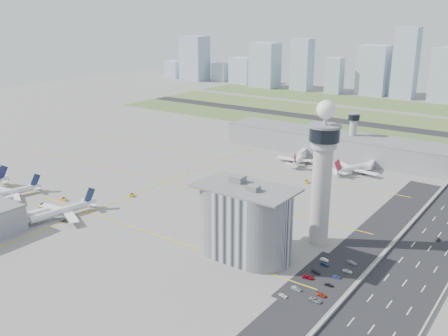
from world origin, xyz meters
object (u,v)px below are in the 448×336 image
Objects in this scene: airplane_near_b at (7,189)px; secondary_tower at (353,131)px; car_lot_1 at (296,289)px; car_lot_7 at (322,295)px; tug_2 at (42,205)px; car_lot_10 at (347,271)px; jet_bridge_near_2 at (20,221)px; tug_4 at (306,182)px; car_lot_0 at (283,295)px; control_tower at (322,168)px; jet_bridge_far_1 at (372,164)px; admin_building at (245,222)px; tug_3 at (132,195)px; airplane_far_b at (357,164)px; car_lot_2 at (308,277)px; car_lot_5 at (324,260)px; car_lot_3 at (316,272)px; car_lot_4 at (325,264)px; car_lot_8 at (329,285)px; tug_1 at (63,199)px; car_lot_11 at (352,263)px; airplane_near_c at (59,207)px; car_lot_6 at (315,300)px; airplane_far_a at (300,155)px; car_hw_1 at (438,239)px; car_lot_9 at (336,277)px; tug_5 at (330,169)px; jet_bridge_far_0 at (305,152)px; tug_0 at (7,201)px.

secondary_tower is at bearing 159.51° from airplane_near_b.
car_lot_7 is at bearing -79.16° from car_lot_1.
tug_2 is 162.22m from car_lot_10.
tug_4 is (83.50, 139.58, -1.98)m from jet_bridge_near_2.
control_tower is at bearing 17.62° from car_lot_0.
jet_bridge_far_1 is 149.00m from car_lot_10.
admin_building is 94.42m from tug_3.
jet_bridge_far_1 is (4.90, 14.67, -2.75)m from airplane_far_b.
car_lot_5 is (-1.19, 17.13, -0.05)m from car_lot_2.
jet_bridge_near_2 is 3.65× the size of car_lot_3.
tug_3 is 123.28m from car_lot_4.
car_lot_8 is (145.41, 36.03, -2.28)m from jet_bridge_near_2.
tug_1 is (-94.56, -177.02, -17.86)m from secondary_tower.
car_lot_11 is at bearing -67.77° from secondary_tower.
airplane_near_c is 2.89× the size of jet_bridge_far_1.
car_lot_6 reaches higher than car_lot_1.
secondary_tower is 183.35m from car_lot_2.
jet_bridge_far_1 is (45.14, 16.99, -2.51)m from airplane_far_a.
car_hw_1 is at bearing -9.57° from car_lot_6.
car_lot_7 is (186.13, 9.63, -4.65)m from airplane_near_b.
car_lot_9 is at bearing 109.75° from airplane_near_b.
car_lot_4 is at bearing 24.05° from car_lot_8.
control_tower reaches higher than tug_5.
tug_2 is (27.30, 2.89, -4.16)m from airplane_near_b.
jet_bridge_far_0 is (55.00, 193.00, 0.00)m from jet_bridge_near_2.
airplane_far_a reaches higher than tug_4.
car_lot_0 is (146.47, -14.57, -0.37)m from tug_1.
car_lot_5 is at bearing -164.69° from airplane_far_a.
tug_0 is at bearing 90.43° from car_lot_9.
car_lot_9 is at bearing -5.26° from car_lot_8.
airplane_near_c is 144.09m from tug_4.
car_lot_8 is at bearing -25.95° from car_lot_0.
airplane_near_b reaches higher than tug_1.
control_tower is 1.59× the size of airplane_near_c.
tug_4 is 131.88m from car_lot_6.
car_lot_10 is at bearing -47.27° from car_lot_2.
airplane_far_b is at bearing 21.69° from car_lot_3.
car_lot_4 is at bearing 144.98° from tug_3.
airplane_near_c is at bearing -39.22° from jet_bridge_far_1.
car_lot_1 is at bearing 144.56° from car_lot_9.
control_tower is at bearing -144.36° from car_hw_1.
airplane_far_b is (-24.90, 109.33, -29.44)m from control_tower.
car_lot_6 is (40.86, -169.62, -2.19)m from jet_bridge_far_1.
car_lot_5 is at bearing 4.01° from car_lot_1.
tug_4 is 130.71m from car_lot_0.
car_lot_1 is (170.90, 12.07, -0.41)m from tug_0.
tug_4 is (-21.50, -53.42, -1.98)m from jet_bridge_far_1.
admin_building reaches higher than car_lot_11.
airplane_near_b is at bearing -159.45° from car_hw_1.
jet_bridge_far_0 is 50.00m from jet_bridge_far_1.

